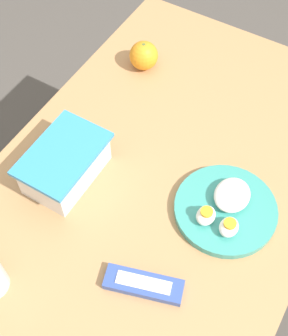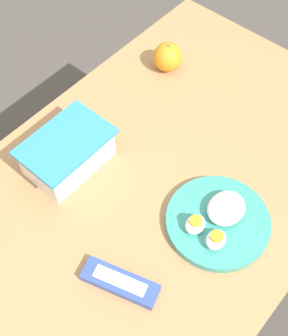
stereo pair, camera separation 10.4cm
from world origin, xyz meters
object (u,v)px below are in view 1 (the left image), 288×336
(orange_fruit, at_px, (144,56))
(food_container, at_px, (65,165))
(rice_plate, at_px, (226,208))
(candy_bar, at_px, (144,284))

(orange_fruit, bearing_deg, food_container, -175.45)
(orange_fruit, bearing_deg, rice_plate, -127.73)
(orange_fruit, distance_m, candy_bar, 0.61)
(food_container, distance_m, orange_fruit, 0.39)
(food_container, xyz_separation_m, rice_plate, (0.10, -0.35, -0.02))
(rice_plate, height_order, candy_bar, rice_plate)
(candy_bar, bearing_deg, food_container, 64.29)
(food_container, xyz_separation_m, candy_bar, (-0.14, -0.28, -0.03))
(rice_plate, relative_size, candy_bar, 1.37)
(orange_fruit, height_order, rice_plate, orange_fruit)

